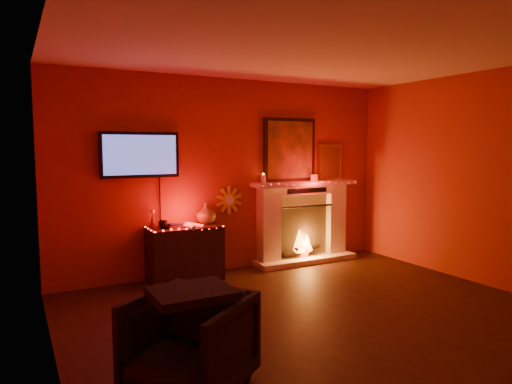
% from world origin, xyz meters
% --- Properties ---
extents(room, '(5.00, 5.00, 5.00)m').
position_xyz_m(room, '(0.00, 0.00, 1.35)').
color(room, black).
rests_on(room, ground).
extents(floor, '(5.00, 5.00, 0.00)m').
position_xyz_m(floor, '(0.00, 0.00, 0.00)').
color(floor, black).
rests_on(floor, ground).
extents(fireplace, '(1.72, 0.40, 2.18)m').
position_xyz_m(fireplace, '(1.14, 2.39, 0.72)').
color(fireplace, beige).
rests_on(fireplace, floor).
extents(tv, '(1.00, 0.07, 1.24)m').
position_xyz_m(tv, '(-1.30, 2.45, 1.65)').
color(tv, black).
rests_on(tv, room).
extents(sunburst_clock, '(0.40, 0.03, 0.40)m').
position_xyz_m(sunburst_clock, '(-0.05, 2.48, 1.00)').
color(sunburst_clock, gold).
rests_on(sunburst_clock, room).
extents(console_table, '(0.94, 0.56, 1.00)m').
position_xyz_m(console_table, '(-0.78, 2.26, 0.40)').
color(console_table, black).
rests_on(console_table, floor).
extents(armchair, '(1.07, 1.07, 0.71)m').
position_xyz_m(armchair, '(-1.68, -0.36, 0.35)').
color(armchair, black).
rests_on(armchair, floor).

